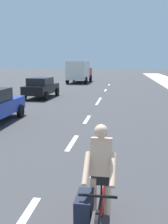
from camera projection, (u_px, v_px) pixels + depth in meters
ground_plane at (100, 99)px, 19.80m from camera, size 160.00×160.00×0.00m
lane_stripe_1 at (20, 224)px, 4.50m from camera, size 0.16×1.80×0.01m
lane_stripe_2 at (72, 143)px, 9.03m from camera, size 0.16×1.80×0.01m
lane_stripe_3 at (87, 119)px, 12.68m from camera, size 0.16×1.80×0.01m
lane_stripe_4 at (98, 103)px, 17.82m from camera, size 0.16×1.80×0.01m
lane_stripe_5 at (100, 99)px, 19.44m from camera, size 0.16×1.80×0.01m
lane_stripe_6 at (105, 90)px, 25.54m from camera, size 0.16×1.80×0.01m
lane_stripe_7 at (109, 85)px, 31.68m from camera, size 0.16×1.80×0.01m
cyclist at (97, 186)px, 4.13m from camera, size 0.62×1.71×1.82m
parked_car_black at (41, 87)px, 20.14m from camera, size 2.01×4.09×1.57m
delivery_truck at (79, 71)px, 34.64m from camera, size 2.82×6.31×2.80m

